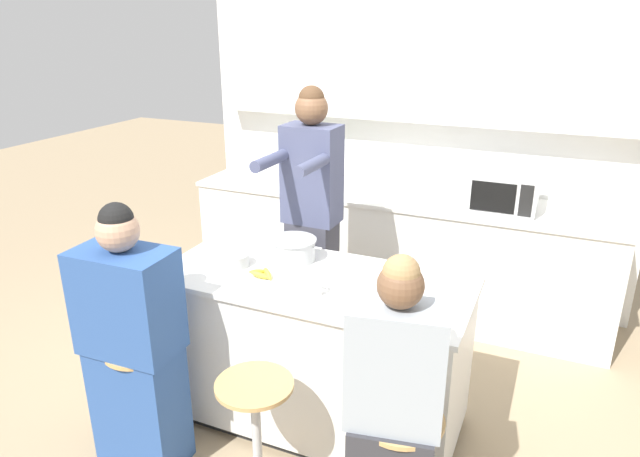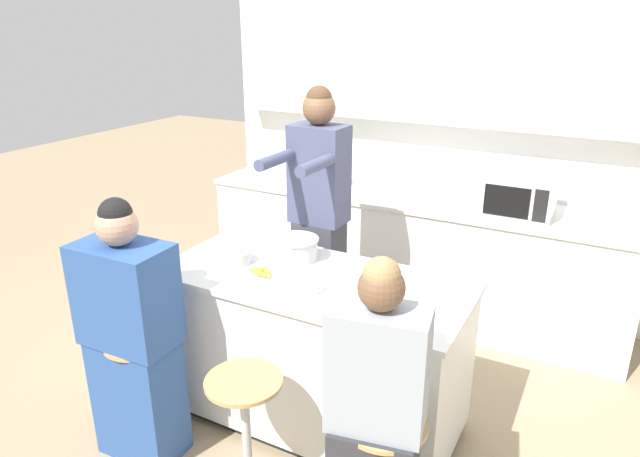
{
  "view_description": "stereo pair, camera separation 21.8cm",
  "coord_description": "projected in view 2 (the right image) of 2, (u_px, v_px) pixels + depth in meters",
  "views": [
    {
      "loc": [
        1.12,
        -2.49,
        2.2
      ],
      "look_at": [
        0.0,
        0.08,
        1.16
      ],
      "focal_mm": 32.0,
      "sensor_mm": 36.0,
      "label": 1
    },
    {
      "loc": [
        1.32,
        -2.39,
        2.2
      ],
      "look_at": [
        0.0,
        0.08,
        1.16
      ],
      "focal_mm": 32.0,
      "sensor_mm": 36.0,
      "label": 2
    }
  ],
  "objects": [
    {
      "name": "ground_plane",
      "position": [
        314.0,
        418.0,
        3.33
      ],
      "size": [
        16.0,
        16.0,
        0.0
      ],
      "primitive_type": "plane",
      "color": "tan"
    },
    {
      "name": "wall_back",
      "position": [
        431.0,
        109.0,
        4.33
      ],
      "size": [
        3.47,
        0.22,
        2.7
      ],
      "color": "silver",
      "rests_on": "ground_plane"
    },
    {
      "name": "back_counter",
      "position": [
        409.0,
        253.0,
        4.45
      ],
      "size": [
        3.23,
        0.66,
        0.93
      ],
      "color": "white",
      "rests_on": "ground_plane"
    },
    {
      "name": "kitchen_island",
      "position": [
        314.0,
        350.0,
        3.17
      ],
      "size": [
        1.66,
        0.76,
        0.91
      ],
      "color": "black",
      "rests_on": "ground_plane"
    },
    {
      "name": "bar_stool_leftmost",
      "position": [
        146.0,
        392.0,
        2.98
      ],
      "size": [
        0.38,
        0.38,
        0.67
      ],
      "color": "tan",
      "rests_on": "ground_plane"
    },
    {
      "name": "bar_stool_center",
      "position": [
        247.0,
        437.0,
        2.67
      ],
      "size": [
        0.38,
        0.38,
        0.67
      ],
      "color": "tan",
      "rests_on": "ground_plane"
    },
    {
      "name": "person_cooking",
      "position": [
        319.0,
        231.0,
        3.6
      ],
      "size": [
        0.35,
        0.56,
        1.83
      ],
      "rotation": [
        0.0,
        0.0,
        -0.02
      ],
      "color": "#383842",
      "rests_on": "ground_plane"
    },
    {
      "name": "person_wrapped_blanket",
      "position": [
        132.0,
        341.0,
        2.86
      ],
      "size": [
        0.48,
        0.3,
        1.43
      ],
      "rotation": [
        0.0,
        0.0,
        0.03
      ],
      "color": "#2D5193",
      "rests_on": "ground_plane"
    },
    {
      "name": "person_seated_near",
      "position": [
        375.0,
        431.0,
        2.29
      ],
      "size": [
        0.41,
        0.32,
        1.4
      ],
      "rotation": [
        0.0,
        0.0,
        0.18
      ],
      "color": "#333338",
      "rests_on": "ground_plane"
    },
    {
      "name": "cooking_pot",
      "position": [
        296.0,
        249.0,
        3.22
      ],
      "size": [
        0.35,
        0.26,
        0.13
      ],
      "color": "#B7BABC",
      "rests_on": "kitchen_island"
    },
    {
      "name": "fruit_bowl",
      "position": [
        369.0,
        275.0,
        2.94
      ],
      "size": [
        0.24,
        0.24,
        0.08
      ],
      "color": "white",
      "rests_on": "kitchen_island"
    },
    {
      "name": "mixing_bowl_steel",
      "position": [
        236.0,
        257.0,
        3.18
      ],
      "size": [
        0.18,
        0.18,
        0.07
      ],
      "color": "#B7BABC",
      "rests_on": "kitchen_island"
    },
    {
      "name": "coffee_cup_near",
      "position": [
        310.0,
        287.0,
        2.82
      ],
      "size": [
        0.12,
        0.09,
        0.08
      ],
      "color": "white",
      "rests_on": "kitchen_island"
    },
    {
      "name": "banana_bunch",
      "position": [
        261.0,
        271.0,
        3.03
      ],
      "size": [
        0.15,
        0.11,
        0.05
      ],
      "color": "yellow",
      "rests_on": "kitchen_island"
    },
    {
      "name": "microwave",
      "position": [
        518.0,
        195.0,
        3.87
      ],
      "size": [
        0.47,
        0.37,
        0.27
      ],
      "color": "white",
      "rests_on": "back_counter"
    },
    {
      "name": "potted_plant",
      "position": [
        336.0,
        167.0,
        4.52
      ],
      "size": [
        0.2,
        0.2,
        0.28
      ],
      "color": "#A86042",
      "rests_on": "back_counter"
    }
  ]
}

